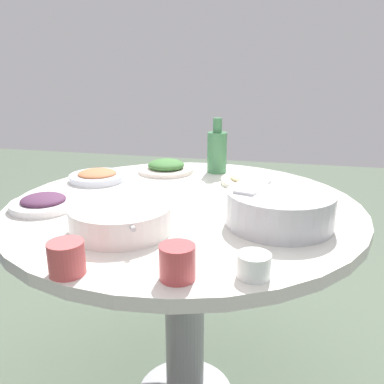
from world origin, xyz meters
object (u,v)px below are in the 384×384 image
Objects in this scene: rice_bowl at (280,208)px; tea_cup_side at (66,258)px; round_dining_table at (184,245)px; tea_cup_far at (177,262)px; dish_noodles at (253,179)px; dish_tofu_braise at (97,176)px; dish_eggplant at (44,203)px; tea_cup_near at (254,265)px; dish_greens at (166,167)px; green_bottle at (217,151)px; soup_bowl at (121,219)px.

rice_bowl is 3.78× the size of tea_cup_side.
tea_cup_far reaches higher than round_dining_table.
dish_noodles is 0.59m from dish_tofu_braise.
dish_eggplant is 0.61m from tea_cup_far.
tea_cup_side reaches higher than dish_tofu_braise.
tea_cup_near is at bearing -78.93° from tea_cup_side.
dish_greens is 1.07× the size of dish_tofu_braise.
dish_tofu_braise is 0.48m from green_bottle.
dish_greens is (0.62, 0.06, -0.01)m from soup_bowl.
dish_noodles is at bearing -7.03° from tea_cup_far.
round_dining_table is 0.43m from dish_greens.
rice_bowl is (-0.12, -0.30, 0.20)m from round_dining_table.
green_bottle is 2.93× the size of tea_cup_far.
tea_cup_far is (-0.74, 0.09, 0.02)m from dish_noodles.
dish_tofu_braise reaches higher than dish_noodles.
green_bottle is at bearing 49.35° from dish_noodles.
green_bottle is 0.87m from tea_cup_near.
tea_cup_far reaches higher than tea_cup_side.
dish_eggplant reaches higher than round_dining_table.
round_dining_table is 0.52m from tea_cup_far.
tea_cup_near reaches higher than round_dining_table.
soup_bowl is at bearing 150.33° from dish_noodles.
dish_noodles is at bearing -55.42° from dish_eggplant.
dish_greens is at bearing 2.57° from tea_cup_side.
tea_cup_far is at bearing -162.00° from dish_greens.
soup_bowl is 3.59× the size of tea_cup_far.
tea_cup_side is (-0.24, 0.02, 0.00)m from soup_bowl.
dish_greens is 0.87m from tea_cup_side.
soup_bowl is 1.20× the size of dish_greens.
tea_cup_near is (-0.70, -0.06, 0.01)m from dish_noodles.
green_bottle is at bearing 14.77° from tea_cup_near.
tea_cup_side is (-0.91, 0.16, -0.05)m from green_bottle.
rice_bowl is 3.88× the size of tea_cup_far.
dish_greens is 0.22m from green_bottle.
tea_cup_side is (-0.38, 0.43, -0.01)m from rice_bowl.
rice_bowl is 0.40m from tea_cup_far.
tea_cup_side is (-0.08, 0.38, 0.01)m from tea_cup_near.
rice_bowl is at bearing -8.18° from tea_cup_near.
rice_bowl is 1.23× the size of dish_noodles.
round_dining_table is 0.37m from dish_noodles.
rice_bowl is 1.32× the size of green_bottle.
dish_tofu_braise is at bearing 32.41° from soup_bowl.
tea_cup_side is (-0.50, 0.13, 0.18)m from round_dining_table.
dish_eggplant is (-0.14, 0.41, 0.17)m from round_dining_table.
dish_noodles is 3.33× the size of tea_cup_near.
tea_cup_far reaches higher than dish_eggplant.
tea_cup_near is (-0.17, -0.36, -0.01)m from soup_bowl.
dish_noodles is at bearing -130.65° from green_bottle.
tea_cup_far is at bearing -135.12° from soup_bowl.
dish_greens is 0.88m from tea_cup_far.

